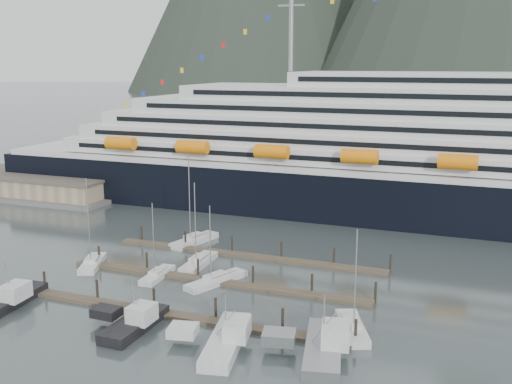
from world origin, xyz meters
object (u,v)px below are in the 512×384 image
Objects in this scene: warehouse at (35,186)px; sailboat_d at (216,281)px; sailboat_h at (352,329)px; trawler_c at (225,339)px; trawler_a at (7,300)px; cruise_ship at (476,164)px; sailboat_c at (157,275)px; sailboat_a at (93,264)px; sailboat_b at (199,263)px; trawler_d at (322,347)px; sailboat_e at (194,241)px; trawler_b at (134,322)px.

warehouse is 3.67× the size of sailboat_d.
sailboat_h is 15.85m from trawler_c.
sailboat_d reaches higher than trawler_c.
sailboat_d is at bearing -55.92° from trawler_a.
warehouse is 72.55m from trawler_a.
cruise_ship reaches higher than sailboat_h.
sailboat_d reaches higher than warehouse.
trawler_c is (32.12, -0.02, -0.01)m from trawler_a.
trawler_c is (18.78, -16.83, 0.49)m from sailboat_c.
sailboat_b is at bearing -89.91° from sailboat_a.
trawler_c is 11.27m from trawler_d.
sailboat_e reaches higher than trawler_a.
trawler_d is at bearing -32.00° from warehouse.
trawler_d is (43.20, 1.99, 0.08)m from trawler_a.
sailboat_a is 21.88m from sailboat_d.
warehouse is 102.03m from sailboat_h.
cruise_ship is 16.74× the size of sailboat_d.
sailboat_e is at bearing -20.68° from trawler_a.
sailboat_d reaches higher than trawler_b.
sailboat_c is at bearing 118.83° from sailboat_d.
sailboat_h is (22.40, -8.90, 0.03)m from sailboat_d.
sailboat_e is at bearing 30.63° from sailboat_h.
sailboat_c is 9.48m from sailboat_d.
sailboat_e reaches higher than sailboat_a.
sailboat_a is 1.05× the size of sailboat_b.
sailboat_b reaches higher than sailboat_d.
sailboat_a is (45.72, -39.35, -1.81)m from warehouse.
warehouse is at bearing 82.24° from sailboat_d.
trawler_a is at bearing 154.66° from sailboat_a.
warehouse is at bearing 41.75° from trawler_c.
sailboat_a reaches higher than trawler_b.
warehouse is 3.74× the size of sailboat_c.
sailboat_a is 1.20× the size of sailboat_d.
trawler_b is (19.86, 0.01, 0.01)m from trawler_a.
sailboat_b is at bearing -27.50° from sailboat_c.
trawler_d is at bearing -91.45° from trawler_c.
warehouse is at bearing -172.77° from cruise_ship.
sailboat_a is 17.12m from sailboat_b.
trawler_b is at bearing -155.43° from sailboat_a.
cruise_ship is 12.55× the size of sailboat_e.
sailboat_e reaches higher than warehouse.
cruise_ship is 80.05m from trawler_b.
sailboat_b is at bearing 37.50° from trawler_d.
sailboat_c is at bearing 153.13° from sailboat_b.
sailboat_a reaches higher than trawler_c.
sailboat_b is (-40.50, -45.71, -11.61)m from cruise_ship.
trawler_d is (42.33, -15.68, 0.54)m from sailboat_a.
sailboat_e is at bearing 15.56° from trawler_b.
sailboat_e is 1.22× the size of sailboat_h.
sailboat_d reaches higher than trawler_d.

